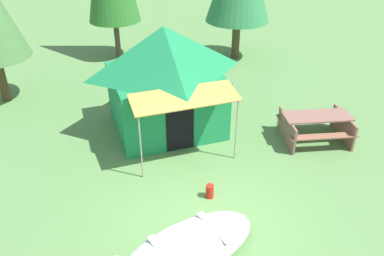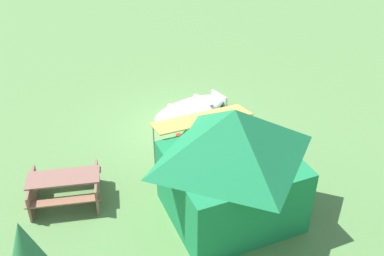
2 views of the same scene
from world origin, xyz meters
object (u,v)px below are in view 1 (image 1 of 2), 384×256
object	(u,v)px
picnic_table	(316,125)
canvas_cabin_tent	(165,78)
fuel_can	(210,191)
cooler_box	(180,137)
beached_rowboat	(189,247)

from	to	relation	value
picnic_table	canvas_cabin_tent	bearing A→B (deg)	155.78
canvas_cabin_tent	fuel_can	distance (m)	3.70
picnic_table	cooler_box	world-z (taller)	picnic_table
beached_rowboat	picnic_table	bearing A→B (deg)	35.73
cooler_box	fuel_can	size ratio (longest dim) A/B	1.47
canvas_cabin_tent	picnic_table	distance (m)	4.42
beached_rowboat	cooler_box	distance (m)	4.04
picnic_table	cooler_box	xyz separation A→B (m)	(-3.72, 0.77, -0.31)
picnic_table	fuel_can	bearing A→B (deg)	-155.18
beached_rowboat	picnic_table	distance (m)	5.48
cooler_box	beached_rowboat	bearing A→B (deg)	-100.39
beached_rowboat	canvas_cabin_tent	bearing A→B (deg)	83.75
canvas_cabin_tent	cooler_box	bearing A→B (deg)	-79.32
beached_rowboat	fuel_can	xyz separation A→B (m)	(0.88, 1.55, -0.08)
canvas_cabin_tent	beached_rowboat	bearing A→B (deg)	-96.25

